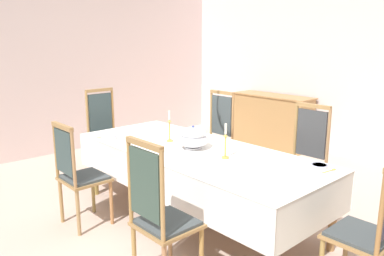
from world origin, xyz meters
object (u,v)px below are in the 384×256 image
chair_north_a (215,136)px  chair_north_b (304,159)px  dining_table (195,156)px  soup_tureen (193,137)px  candlestick_west (170,129)px  chair_head_east (371,229)px  bowl_near_right (319,166)px  candlestick_east (225,145)px  chair_head_west (106,133)px  sideboard (272,120)px  spoon_secondary (332,170)px  chair_south_b (160,214)px  spoon_primary (107,136)px  chair_south_a (78,173)px  bowl_near_left (109,137)px

chair_north_a → chair_north_b: (1.32, -0.00, -0.00)m
dining_table → soup_tureen: bearing=-180.0°
dining_table → candlestick_west: bearing=-180.0°
chair_head_east → bowl_near_right: size_ratio=7.47×
dining_table → candlestick_east: size_ratio=8.27×
bowl_near_right → chair_head_west: bearing=-172.4°
chair_north_a → chair_head_east: size_ratio=1.10×
soup_tureen → bowl_near_right: 1.26m
candlestick_east → bowl_near_right: 0.85m
sideboard → chair_head_west: bearing=78.6°
bowl_near_right → spoon_secondary: 0.11m
chair_north_a → soup_tureen: 1.19m
chair_north_b → chair_head_east: size_ratio=1.09×
chair_south_b → spoon_primary: 1.83m
chair_north_a → candlestick_west: chair_north_a is taller
bowl_near_right → sideboard: 3.50m
chair_south_a → bowl_near_right: size_ratio=7.36×
spoon_primary → chair_north_b: bearing=44.8°
soup_tureen → candlestick_west: size_ratio=0.90×
chair_head_west → sideboard: 3.03m
chair_head_west → candlestick_east: (2.21, -0.00, 0.29)m
chair_south_a → bowl_near_left: bearing=118.9°
chair_south_b → candlestick_west: 1.48m
chair_north_a → bowl_near_left: bearing=78.1°
chair_north_b → bowl_near_left: size_ratio=7.28×
chair_south_a → spoon_secondary: 2.38m
chair_south_b → candlestick_west: (-1.07, 0.97, 0.30)m
dining_table → spoon_secondary: 1.34m
soup_tureen → sideboard: bearing=111.5°
soup_tureen → candlestick_west: 0.38m
bowl_near_left → spoon_primary: 0.11m
bowl_near_right → spoon_primary: (-2.23, -0.80, -0.01)m
chair_south_a → sideboard: chair_south_a is taller
candlestick_east → chair_head_west: bearing=180.0°
sideboard → bowl_near_left: bearing=94.1°
chair_south_a → spoon_primary: bearing=125.7°
bowl_near_left → sideboard: size_ratio=0.11×
chair_head_east → spoon_primary: bearing=98.0°
bowl_near_right → chair_south_a: bearing=-143.3°
dining_table → chair_south_a: 1.18m
dining_table → chair_south_a: chair_south_a is taller
chair_south_b → chair_head_east: chair_south_b is taller
chair_south_b → spoon_primary: chair_south_b is taller
chair_south_a → bowl_near_right: 2.28m
chair_north_a → soup_tureen: chair_north_a is taller
soup_tureen → sideboard: 3.22m
chair_head_west → spoon_secondary: 3.10m
dining_table → chair_south_a: bearing=-124.6°
candlestick_west → candlestick_east: bearing=0.0°
candlestick_east → sideboard: (-1.61, 2.97, -0.44)m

